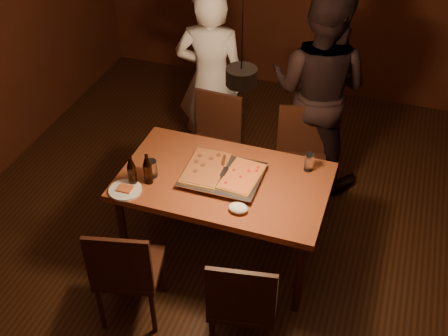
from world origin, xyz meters
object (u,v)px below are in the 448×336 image
(pizza_tray, at_px, (223,176))
(pendant_lamp, at_px, (241,75))
(plate_slice, at_px, (125,190))
(beer_bottle_a, at_px, (132,171))
(chair_far_right, at_px, (302,150))
(chair_far_left, at_px, (214,135))
(diner_white, at_px, (211,80))
(diner_dark, at_px, (318,89))
(beer_bottle_b, at_px, (148,169))
(chair_near_right, at_px, (243,298))
(dining_table, at_px, (224,187))
(chair_near_left, at_px, (125,267))

(pizza_tray, relative_size, pendant_lamp, 0.50)
(plate_slice, bearing_deg, beer_bottle_a, 78.50)
(chair_far_right, bearing_deg, plate_slice, 35.41)
(chair_far_left, bearing_deg, plate_slice, 80.18)
(diner_white, height_order, diner_dark, diner_dark)
(diner_dark, bearing_deg, pendant_lamp, 90.43)
(beer_bottle_b, xyz_separation_m, plate_slice, (-0.12, -0.14, -0.11))
(chair_near_right, bearing_deg, beer_bottle_b, 135.90)
(dining_table, distance_m, pendant_lamp, 1.13)
(chair_far_right, xyz_separation_m, pendant_lamp, (-0.22, -1.06, 1.22))
(chair_far_left, height_order, chair_near_right, same)
(dining_table, relative_size, pendant_lamp, 1.36)
(chair_far_left, distance_m, pizza_tray, 0.89)
(beer_bottle_b, bearing_deg, diner_dark, 56.56)
(chair_near_right, relative_size, diner_white, 0.29)
(chair_near_left, distance_m, diner_white, 2.00)
(beer_bottle_b, height_order, diner_white, diner_white)
(dining_table, xyz_separation_m, pizza_tray, (-0.01, -0.00, 0.10))
(chair_near_left, bearing_deg, chair_near_right, -12.75)
(chair_near_left, bearing_deg, beer_bottle_b, 85.07)
(chair_near_right, distance_m, diner_dark, 2.05)
(dining_table, distance_m, diner_dark, 1.30)
(chair_far_left, xyz_separation_m, chair_near_left, (-0.05, -1.60, 0.00))
(beer_bottle_b, height_order, pendant_lamp, pendant_lamp)
(plate_slice, distance_m, diner_white, 1.50)
(chair_near_left, height_order, pizza_tray, chair_near_left)
(dining_table, relative_size, plate_slice, 6.47)
(chair_near_right, height_order, plate_slice, chair_near_right)
(diner_white, bearing_deg, pizza_tray, 103.82)
(diner_dark, distance_m, pendant_lamp, 1.71)
(chair_far_left, relative_size, diner_dark, 0.27)
(chair_near_right, distance_m, pendant_lamp, 1.36)
(plate_slice, xyz_separation_m, pendant_lamp, (0.80, 0.10, 1.00))
(chair_far_left, distance_m, chair_near_right, 1.76)
(beer_bottle_a, height_order, pendant_lamp, pendant_lamp)
(chair_far_left, relative_size, chair_near_right, 1.00)
(beer_bottle_a, relative_size, pendant_lamp, 0.22)
(chair_near_right, bearing_deg, beer_bottle_a, 140.86)
(chair_near_left, bearing_deg, dining_table, 50.32)
(chair_far_right, relative_size, chair_near_right, 1.04)
(chair_far_right, height_order, beer_bottle_a, beer_bottle_a)
(beer_bottle_b, bearing_deg, chair_near_right, -34.18)
(chair_near_left, bearing_deg, diner_white, 79.83)
(plate_slice, xyz_separation_m, diner_white, (0.10, 1.50, 0.09))
(pendant_lamp, bearing_deg, diner_white, 116.63)
(chair_far_left, relative_size, pendant_lamp, 0.44)
(beer_bottle_a, bearing_deg, chair_far_right, 46.61)
(chair_near_left, bearing_deg, diner_dark, 54.18)
(diner_white, xyz_separation_m, diner_dark, (0.95, 0.05, 0.06))
(chair_far_right, distance_m, diner_white, 1.03)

